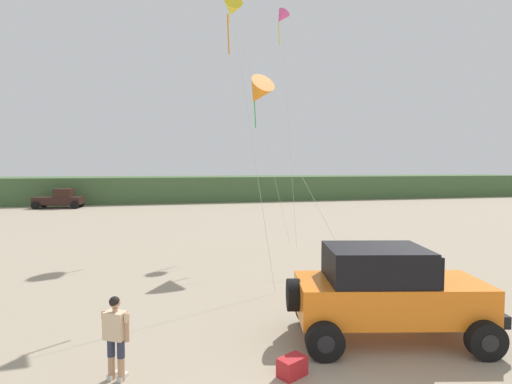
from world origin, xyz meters
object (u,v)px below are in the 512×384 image
(cooler_box, at_px, (292,367))
(kite_pink_ribbon, at_px, (281,18))
(distant_pickup, at_px, (60,199))
(kite_purple_stunt, at_px, (258,93))
(jeep, at_px, (387,291))
(kite_yellow_diamond, at_px, (232,9))
(person_watching, at_px, (116,333))

(cooler_box, xyz_separation_m, kite_pink_ribbon, (4.86, 16.31, 13.00))
(distant_pickup, xyz_separation_m, kite_purple_stunt, (14.43, -25.78, 6.77))
(jeep, height_order, kite_yellow_diamond, kite_yellow_diamond)
(person_watching, relative_size, kite_yellow_diamond, 0.16)
(kite_yellow_diamond, relative_size, kite_purple_stunt, 1.22)
(jeep, bearing_deg, kite_purple_stunt, 93.40)
(kite_pink_ribbon, xyz_separation_m, kite_purple_stunt, (-2.71, -4.99, -5.48))
(person_watching, bearing_deg, kite_pink_ribbon, 62.16)
(kite_pink_ribbon, bearing_deg, kite_yellow_diamond, -118.39)
(cooler_box, xyz_separation_m, kite_yellow_diamond, (0.26, 7.80, 9.90))
(jeep, height_order, kite_purple_stunt, kite_purple_stunt)
(jeep, xyz_separation_m, distant_pickup, (-15.04, 36.03, -0.26))
(person_watching, xyz_separation_m, cooler_box, (3.39, -0.69, -0.75))
(distant_pickup, bearing_deg, jeep, -67.34)
(distant_pickup, bearing_deg, cooler_box, -71.68)
(cooler_box, relative_size, kite_pink_ribbon, 0.04)
(cooler_box, bearing_deg, kite_yellow_diamond, 60.94)
(cooler_box, xyz_separation_m, distant_pickup, (-12.28, 37.10, 0.75))
(cooler_box, distance_m, kite_yellow_diamond, 12.61)
(person_watching, height_order, distant_pickup, distant_pickup)
(kite_yellow_diamond, xyz_separation_m, kite_pink_ribbon, (4.60, 8.51, 3.10))
(cooler_box, relative_size, kite_purple_stunt, 0.06)
(distant_pickup, bearing_deg, kite_yellow_diamond, -66.83)
(distant_pickup, distance_m, kite_yellow_diamond, 33.15)
(person_watching, xyz_separation_m, kite_pink_ribbon, (8.25, 15.62, 12.25))
(kite_yellow_diamond, bearing_deg, distant_pickup, 113.17)
(jeep, distance_m, kite_purple_stunt, 12.16)
(kite_yellow_diamond, bearing_deg, kite_purple_stunt, 61.73)
(kite_purple_stunt, bearing_deg, kite_pink_ribbon, 61.52)
(distant_pickup, height_order, kite_pink_ribbon, kite_pink_ribbon)
(cooler_box, bearing_deg, kite_purple_stunt, 52.08)
(cooler_box, distance_m, kite_pink_ribbon, 21.42)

